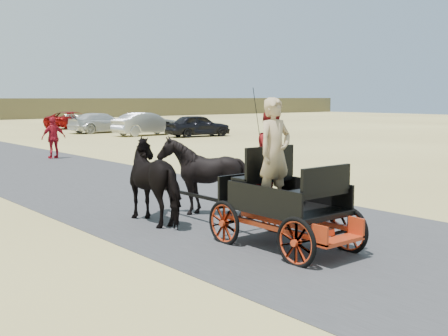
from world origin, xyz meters
TOP-DOWN VIEW (x-y plane):
  - ground at (0.00, 0.00)m, footprint 140.00×140.00m
  - road at (0.00, 0.00)m, footprint 6.00×140.00m
  - carriage at (-0.88, 0.93)m, footprint 1.30×2.40m
  - horse_left at (-1.43, 3.93)m, footprint 0.91×2.01m
  - horse_right at (-0.33, 3.93)m, footprint 1.37×1.54m
  - driver_man at (-1.08, 0.98)m, footprint 0.66×0.43m
  - passenger_woman at (-0.58, 1.53)m, footprint 0.77×0.60m
  - pedestrian at (1.72, 16.75)m, footprint 1.01×0.43m
  - car_a at (14.22, 23.47)m, footprint 4.41×2.37m
  - car_b at (12.27, 26.61)m, footprint 4.64×1.77m
  - car_c at (11.29, 31.10)m, footprint 4.91×2.17m
  - car_d at (12.14, 37.81)m, footprint 5.42×4.29m

SIDE VIEW (x-z plane):
  - ground at x=0.00m, z-range 0.00..0.00m
  - road at x=0.00m, z-range 0.00..0.01m
  - carriage at x=-0.88m, z-range 0.00..0.72m
  - car_d at x=12.14m, z-range 0.00..1.37m
  - car_c at x=11.29m, z-range 0.00..1.40m
  - car_a at x=14.22m, z-range 0.00..1.42m
  - car_b at x=12.27m, z-range 0.00..1.51m
  - horse_left at x=-1.43m, z-range 0.00..1.70m
  - horse_right at x=-0.33m, z-range 0.00..1.70m
  - pedestrian at x=1.72m, z-range 0.00..1.73m
  - passenger_woman at x=-0.58m, z-range 0.72..2.30m
  - driver_man at x=-1.08m, z-range 0.72..2.52m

